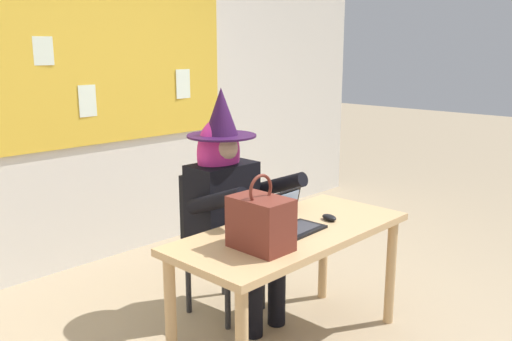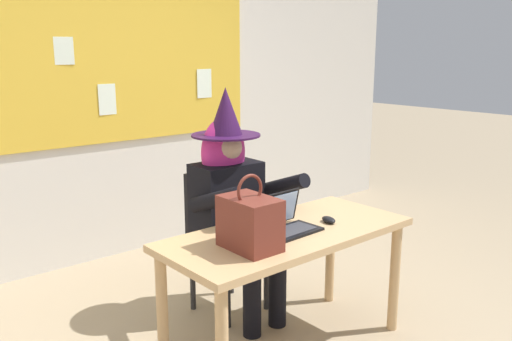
# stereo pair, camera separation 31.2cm
# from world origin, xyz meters

# --- Properties ---
(wall_back_bulletin) EXTENTS (6.43, 2.19, 2.84)m
(wall_back_bulletin) POSITION_xyz_m (-0.00, 2.13, 1.43)
(wall_back_bulletin) COLOR silver
(wall_back_bulletin) RESTS_ON ground
(desk_main) EXTENTS (1.42, 0.64, 0.71)m
(desk_main) POSITION_xyz_m (-0.03, 0.12, 0.62)
(desk_main) COLOR tan
(desk_main) RESTS_ON ground
(chair_at_desk) EXTENTS (0.45, 0.45, 0.91)m
(chair_at_desk) POSITION_xyz_m (0.02, 0.80, 0.51)
(chair_at_desk) COLOR black
(chair_at_desk) RESTS_ON ground
(person_costumed) EXTENTS (0.60, 0.68, 1.45)m
(person_costumed) POSITION_xyz_m (0.02, 0.68, 0.80)
(person_costumed) COLOR black
(person_costumed) RESTS_ON ground
(laptop) EXTENTS (0.35, 0.25, 0.20)m
(laptop) POSITION_xyz_m (-0.05, 0.13, 0.76)
(laptop) COLOR black
(laptop) RESTS_ON desk_main
(computer_mouse) EXTENTS (0.08, 0.12, 0.03)m
(computer_mouse) POSITION_xyz_m (0.24, 0.07, 0.73)
(computer_mouse) COLOR black
(computer_mouse) RESTS_ON desk_main
(handbag) EXTENTS (0.20, 0.30, 0.38)m
(handbag) POSITION_xyz_m (-0.36, 0.04, 0.85)
(handbag) COLOR maroon
(handbag) RESTS_ON desk_main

